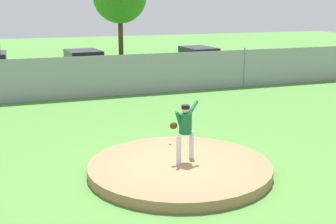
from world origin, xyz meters
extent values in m
plane|color=#4C8438|center=(0.00, 6.00, 0.00)|extent=(80.00, 80.00, 0.00)
cube|color=#2B2B2D|center=(0.00, 14.50, 0.00)|extent=(44.00, 7.00, 0.01)
cylinder|color=#99704C|center=(0.00, 0.00, 0.13)|extent=(4.63, 4.63, 0.26)
cylinder|color=silver|center=(-0.04, -0.04, 0.62)|extent=(0.13, 0.13, 0.73)
cylinder|color=silver|center=(0.43, 0.27, 0.62)|extent=(0.13, 0.13, 0.73)
cylinder|color=#145933|center=(0.20, 0.12, 1.25)|extent=(0.32, 0.32, 0.52)
cylinder|color=#145933|center=(0.38, 0.12, 1.61)|extent=(0.44, 0.33, 0.39)
cylinder|color=#145933|center=(0.02, 0.12, 1.38)|extent=(0.28, 0.23, 0.46)
ellipsoid|color=#4C2D14|center=(-0.10, 0.17, 1.21)|extent=(0.20, 0.12, 0.18)
sphere|color=tan|center=(0.20, 0.12, 1.61)|extent=(0.20, 0.20, 0.20)
cylinder|color=black|center=(0.20, 0.12, 1.68)|extent=(0.21, 0.21, 0.09)
sphere|color=white|center=(0.30, 1.51, 0.29)|extent=(0.07, 0.07, 0.07)
cube|color=gray|center=(0.00, 10.00, 0.94)|extent=(36.86, 0.03, 1.87)
cylinder|color=slate|center=(7.37, 10.00, 0.99)|extent=(0.07, 0.07, 1.97)
cube|color=tan|center=(6.87, 14.59, 0.65)|extent=(2.00, 4.43, 0.66)
cube|color=black|center=(6.87, 14.59, 1.29)|extent=(1.74, 2.48, 0.62)
cylinder|color=black|center=(6.79, 15.93, 0.32)|extent=(1.84, 0.75, 0.64)
cylinder|color=black|center=(6.95, 13.24, 0.32)|extent=(1.84, 0.75, 0.64)
cube|color=#232328|center=(0.03, 14.48, 0.66)|extent=(2.15, 4.15, 0.68)
cube|color=black|center=(0.03, 14.48, 1.34)|extent=(1.86, 2.33, 0.67)
cylinder|color=black|center=(-0.06, 15.72, 0.32)|extent=(1.95, 0.78, 0.64)
cylinder|color=black|center=(0.13, 13.23, 0.32)|extent=(1.95, 0.78, 0.64)
cone|color=orange|center=(10.16, 17.24, 0.28)|extent=(0.32, 0.32, 0.55)
cube|color=black|center=(10.16, 17.24, 0.02)|extent=(0.40, 0.40, 0.03)
cylinder|color=#4C331E|center=(4.63, 24.63, 1.59)|extent=(0.38, 0.38, 3.18)
camera|label=1|loc=(-3.91, -10.00, 4.23)|focal=48.20mm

